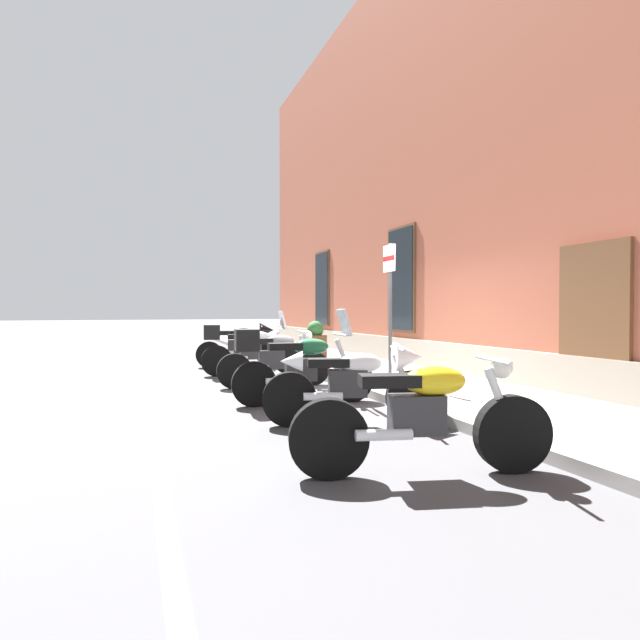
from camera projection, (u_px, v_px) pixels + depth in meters
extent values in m
plane|color=#424244|center=(347.00, 390.00, 8.23)|extent=(140.00, 140.00, 0.00)
cube|color=gray|center=(413.00, 382.00, 8.70)|extent=(31.97, 2.61, 0.13)
cube|color=silver|center=(148.00, 403.00, 7.08)|extent=(31.97, 0.12, 0.01)
cube|color=brown|center=(622.00, 138.00, 10.47)|extent=(25.97, 7.79, 10.19)
cube|color=gray|center=(471.00, 364.00, 9.14)|extent=(25.97, 0.10, 0.70)
cube|color=#513823|center=(322.00, 289.00, 16.39)|extent=(1.22, 0.06, 2.52)
cube|color=black|center=(322.00, 289.00, 16.38)|extent=(1.10, 0.03, 2.40)
cube|color=#513823|center=(401.00, 279.00, 11.54)|extent=(1.22, 0.06, 2.52)
cube|color=black|center=(400.00, 279.00, 11.53)|extent=(1.10, 0.03, 2.40)
cube|color=brown|center=(594.00, 325.00, 6.71)|extent=(1.10, 0.08, 2.30)
cylinder|color=black|center=(269.00, 354.00, 11.71)|extent=(0.24, 0.63, 0.62)
cylinder|color=black|center=(209.00, 355.00, 11.47)|extent=(0.24, 0.63, 0.62)
cylinder|color=silver|center=(265.00, 342.00, 11.69)|extent=(0.13, 0.33, 0.68)
cube|color=#28282B|center=(237.00, 347.00, 11.58)|extent=(0.30, 0.47, 0.32)
ellipsoid|color=black|center=(243.00, 333.00, 11.60)|extent=(0.36, 0.56, 0.24)
cube|color=black|center=(227.00, 333.00, 11.53)|extent=(0.31, 0.51, 0.10)
cylinder|color=silver|center=(261.00, 326.00, 11.67)|extent=(0.62, 0.15, 0.04)
cylinder|color=silver|center=(224.00, 353.00, 11.41)|extent=(0.17, 0.46, 0.09)
cone|color=black|center=(267.00, 330.00, 11.69)|extent=(0.42, 0.40, 0.36)
cone|color=black|center=(210.00, 332.00, 11.46)|extent=(0.29, 0.30, 0.24)
cylinder|color=black|center=(288.00, 359.00, 10.32)|extent=(0.19, 0.64, 0.63)
cylinder|color=black|center=(217.00, 361.00, 9.95)|extent=(0.19, 0.64, 0.63)
cylinder|color=silver|center=(283.00, 347.00, 10.29)|extent=(0.11, 0.33, 0.66)
cube|color=#28282B|center=(251.00, 351.00, 10.12)|extent=(0.27, 0.46, 0.32)
ellipsoid|color=#B7BABF|center=(258.00, 337.00, 10.15)|extent=(0.32, 0.55, 0.24)
cube|color=black|center=(239.00, 337.00, 10.06)|extent=(0.28, 0.50, 0.10)
cylinder|color=silver|center=(280.00, 329.00, 10.26)|extent=(0.62, 0.11, 0.04)
cylinder|color=silver|center=(237.00, 359.00, 9.93)|extent=(0.14, 0.46, 0.09)
cube|color=#B2BCC6|center=(282.00, 320.00, 10.27)|extent=(0.37, 0.18, 0.40)
cube|color=black|center=(212.00, 332.00, 9.92)|extent=(0.40, 0.36, 0.30)
cylinder|color=black|center=(313.00, 368.00, 8.75)|extent=(0.17, 0.62, 0.61)
cylinder|color=black|center=(234.00, 371.00, 8.36)|extent=(0.17, 0.62, 0.61)
cylinder|color=silver|center=(307.00, 353.00, 8.72)|extent=(0.10, 0.33, 0.67)
cube|color=#28282B|center=(272.00, 360.00, 8.54)|extent=(0.26, 0.46, 0.32)
ellipsoid|color=slate|center=(280.00, 341.00, 8.58)|extent=(0.30, 0.54, 0.24)
cube|color=black|center=(259.00, 341.00, 8.47)|extent=(0.26, 0.50, 0.10)
cylinder|color=silver|center=(303.00, 332.00, 8.69)|extent=(0.62, 0.09, 0.04)
cylinder|color=silver|center=(256.00, 368.00, 8.35)|extent=(0.13, 0.46, 0.09)
sphere|color=silver|center=(307.00, 335.00, 8.71)|extent=(0.18, 0.18, 0.18)
cylinder|color=black|center=(352.00, 380.00, 7.17)|extent=(0.19, 0.64, 0.64)
cylinder|color=black|center=(254.00, 384.00, 6.80)|extent=(0.19, 0.64, 0.64)
cylinder|color=silver|center=(345.00, 362.00, 7.14)|extent=(0.11, 0.34, 0.69)
cube|color=#28282B|center=(301.00, 370.00, 6.97)|extent=(0.27, 0.46, 0.32)
ellipsoid|color=#195633|center=(311.00, 347.00, 7.00)|extent=(0.31, 0.55, 0.24)
cube|color=black|center=(285.00, 346.00, 6.90)|extent=(0.27, 0.50, 0.10)
cylinder|color=silver|center=(340.00, 335.00, 7.11)|extent=(0.62, 0.10, 0.04)
cylinder|color=silver|center=(282.00, 381.00, 6.78)|extent=(0.14, 0.46, 0.09)
cube|color=#B2BCC6|center=(344.00, 322.00, 7.12)|extent=(0.37, 0.18, 0.40)
cube|color=black|center=(247.00, 340.00, 6.76)|extent=(0.39, 0.36, 0.30)
cylinder|color=black|center=(412.00, 397.00, 5.76)|extent=(0.29, 0.64, 0.64)
cylinder|color=black|center=(290.00, 399.00, 5.63)|extent=(0.29, 0.64, 0.64)
cylinder|color=silver|center=(404.00, 378.00, 5.75)|extent=(0.15, 0.30, 0.59)
cube|color=#28282B|center=(348.00, 383.00, 5.69)|extent=(0.33, 0.48, 0.32)
ellipsoid|color=silver|center=(360.00, 363.00, 5.70)|extent=(0.39, 0.57, 0.24)
cube|color=black|center=(328.00, 363.00, 5.66)|extent=(0.34, 0.52, 0.10)
cylinder|color=silver|center=(398.00, 349.00, 5.73)|extent=(0.61, 0.21, 0.04)
cylinder|color=silver|center=(323.00, 396.00, 5.54)|extent=(0.21, 0.46, 0.09)
cone|color=silver|center=(408.00, 357.00, 5.74)|extent=(0.44, 0.43, 0.36)
cone|color=silver|center=(291.00, 361.00, 5.62)|extent=(0.30, 0.32, 0.24)
cylinder|color=black|center=(513.00, 434.00, 4.03)|extent=(0.29, 0.66, 0.65)
cylinder|color=black|center=(329.00, 439.00, 3.87)|extent=(0.29, 0.66, 0.65)
cylinder|color=silver|center=(501.00, 404.00, 4.02)|extent=(0.15, 0.32, 0.63)
cube|color=#28282B|center=(417.00, 414.00, 3.94)|extent=(0.33, 0.48, 0.32)
ellipsoid|color=gold|center=(435.00, 381.00, 3.95)|extent=(0.39, 0.57, 0.24)
cube|color=black|center=(389.00, 381.00, 3.91)|extent=(0.34, 0.52, 0.10)
cylinder|color=silver|center=(492.00, 360.00, 4.00)|extent=(0.61, 0.20, 0.04)
cylinder|color=silver|center=(384.00, 435.00, 3.80)|extent=(0.20, 0.46, 0.09)
sphere|color=silver|center=(502.00, 368.00, 4.01)|extent=(0.18, 0.18, 0.18)
cylinder|color=#4C4C51|center=(390.00, 314.00, 8.04)|extent=(0.06, 0.06, 2.34)
cube|color=white|center=(389.00, 258.00, 8.02)|extent=(0.36, 0.03, 0.44)
cube|color=red|center=(388.00, 258.00, 8.01)|extent=(0.36, 0.01, 0.08)
cylinder|color=brown|center=(315.00, 348.00, 11.63)|extent=(0.56, 0.56, 0.63)
cylinder|color=black|center=(315.00, 348.00, 11.63)|extent=(0.59, 0.59, 0.04)
sphere|color=#28602D|center=(315.00, 329.00, 11.62)|extent=(0.40, 0.40, 0.40)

